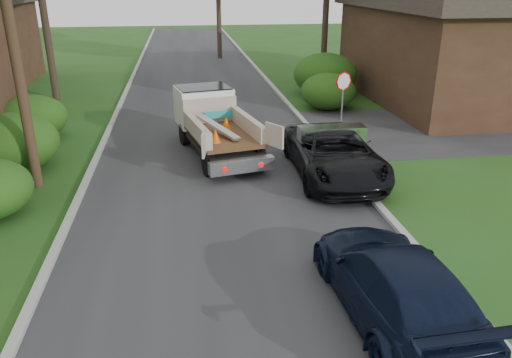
{
  "coord_description": "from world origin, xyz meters",
  "views": [
    {
      "loc": [
        -1.02,
        -9.71,
        5.82
      ],
      "look_at": [
        0.66,
        1.62,
        1.2
      ],
      "focal_mm": 35.0,
      "sensor_mm": 36.0,
      "label": 1
    }
  ],
  "objects_px": {
    "utility_pole": "(7,5)",
    "house_right": "(466,36)",
    "black_pickup": "(334,153)",
    "stop_sign": "(343,89)",
    "navy_suv": "(395,283)",
    "flatbed_truck": "(211,118)"
  },
  "relations": [
    {
      "from": "stop_sign",
      "to": "black_pickup",
      "type": "bearing_deg",
      "value": -110.09
    },
    {
      "from": "utility_pole",
      "to": "navy_suv",
      "type": "xyz_separation_m",
      "value": [
        8.08,
        -7.48,
        -4.48
      ]
    },
    {
      "from": "utility_pole",
      "to": "flatbed_truck",
      "type": "relative_size",
      "value": 1.71
    },
    {
      "from": "black_pickup",
      "to": "navy_suv",
      "type": "relative_size",
      "value": 1.11
    },
    {
      "from": "stop_sign",
      "to": "navy_suv",
      "type": "xyz_separation_m",
      "value": [
        -2.6,
        -11.5,
        -1.08
      ]
    },
    {
      "from": "utility_pole",
      "to": "house_right",
      "type": "distance_m",
      "value": 20.66
    },
    {
      "from": "house_right",
      "to": "navy_suv",
      "type": "relative_size",
      "value": 2.7
    },
    {
      "from": "stop_sign",
      "to": "utility_pole",
      "type": "xyz_separation_m",
      "value": [
        -10.68,
        -4.02,
        3.4
      ]
    },
    {
      "from": "stop_sign",
      "to": "flatbed_truck",
      "type": "relative_size",
      "value": 0.43
    },
    {
      "from": "black_pickup",
      "to": "utility_pole",
      "type": "bearing_deg",
      "value": 178.79
    },
    {
      "from": "flatbed_truck",
      "to": "black_pickup",
      "type": "height_order",
      "value": "flatbed_truck"
    },
    {
      "from": "house_right",
      "to": "black_pickup",
      "type": "xyz_separation_m",
      "value": [
        -9.45,
        -9.5,
        -2.42
      ]
    },
    {
      "from": "house_right",
      "to": "flatbed_truck",
      "type": "relative_size",
      "value": 2.22
    },
    {
      "from": "utility_pole",
      "to": "house_right",
      "type": "bearing_deg",
      "value": 26.01
    },
    {
      "from": "stop_sign",
      "to": "house_right",
      "type": "relative_size",
      "value": 0.19
    },
    {
      "from": "stop_sign",
      "to": "navy_suv",
      "type": "height_order",
      "value": "stop_sign"
    },
    {
      "from": "black_pickup",
      "to": "navy_suv",
      "type": "distance_m",
      "value": 7.06
    },
    {
      "from": "utility_pole",
      "to": "house_right",
      "type": "relative_size",
      "value": 0.77
    },
    {
      "from": "flatbed_truck",
      "to": "black_pickup",
      "type": "bearing_deg",
      "value": -54.64
    },
    {
      "from": "house_right",
      "to": "utility_pole",
      "type": "bearing_deg",
      "value": -153.99
    },
    {
      "from": "flatbed_truck",
      "to": "house_right",
      "type": "bearing_deg",
      "value": 13.5
    },
    {
      "from": "stop_sign",
      "to": "flatbed_truck",
      "type": "xyz_separation_m",
      "value": [
        -5.25,
        -1.15,
        -0.64
      ]
    }
  ]
}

